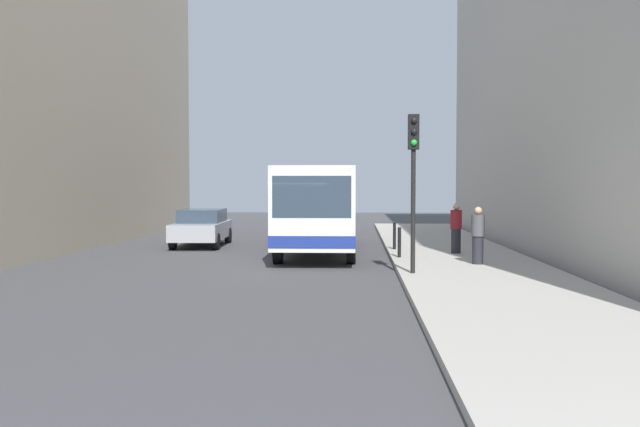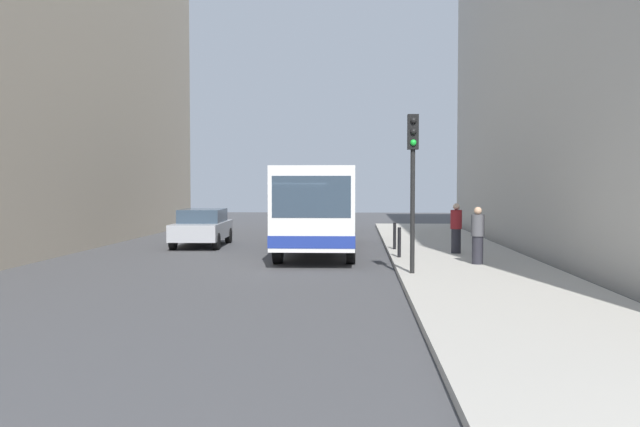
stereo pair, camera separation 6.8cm
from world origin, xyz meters
The scene contains 10 objects.
ground_plane centered at (0.00, 0.00, 0.00)m, with size 80.00×80.00×0.00m, color #424244.
sidewalk centered at (5.40, 0.00, 0.07)m, with size 4.40×40.00×0.15m, color #ADA89E.
bus centered at (0.75, 4.41, 1.73)m, with size 2.64×11.05×3.00m.
car_beside_bus centered at (-4.06, 6.19, 0.78)m, with size 2.00×4.47×1.48m.
car_behind_bus centered at (0.10, 14.86, 0.78)m, with size 2.04×4.48×1.48m.
traffic_light centered at (3.55, -2.85, 3.01)m, with size 0.28×0.33×4.10m.
bollard_near centered at (3.45, 1.02, 0.62)m, with size 0.11×0.11×0.95m, color black.
bollard_mid centered at (3.45, 3.73, 0.62)m, with size 0.11×0.11×0.95m, color black.
pedestrian_near_signal centered at (5.60, -0.69, 0.98)m, with size 0.38×0.38×1.66m.
pedestrian_mid_sidewalk centered at (5.43, 2.42, 0.99)m, with size 0.38×0.38×1.68m.
Camera 2 is at (2.14, -20.33, 2.42)m, focal length 37.83 mm.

